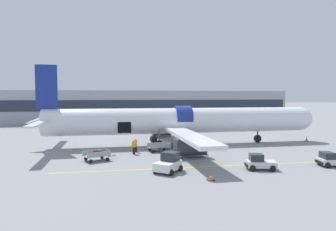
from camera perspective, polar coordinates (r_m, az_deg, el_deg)
The scene contains 17 objects.
ground_plane at distance 37.13m, azimuth 3.36°, elevation -6.81°, with size 500.00×500.00×0.00m, color gray.
apron_marking_line at distance 29.18m, azimuth 5.80°, elevation -9.73°, with size 27.23×0.73×0.01m.
terminal_strip at distance 80.41m, azimuth -4.66°, elevation 1.79°, with size 77.10×10.83×8.18m.
airplane at distance 41.45m, azimuth 2.09°, elevation -1.15°, with size 40.40×33.63×10.73m.
baggage_tug_lead at distance 33.24m, azimuth 28.51°, elevation -7.47°, with size 2.65×2.32×1.37m.
baggage_tug_mid at distance 29.19m, azimuth 17.08°, elevation -8.63°, with size 2.96×2.24×1.46m.
baggage_tug_rear at distance 27.08m, azimuth 0.10°, elevation -9.16°, with size 2.93×3.10×1.75m.
baggage_cart_loading at distance 36.85m, azimuth -1.77°, elevation -6.07°, with size 3.49×2.09×1.01m.
baggage_cart_queued at distance 32.53m, azimuth -13.24°, elevation -7.44°, with size 3.50×2.54×1.07m.
ground_crew_loader_a at distance 36.59m, azimuth -6.19°, elevation -5.58°, with size 0.51×0.58×1.69m.
ground_crew_loader_b at distance 35.32m, azimuth -6.52°, elevation -5.86°, with size 0.59×0.53×1.75m.
ground_crew_driver at distance 35.93m, azimuth 5.75°, elevation -5.82°, with size 0.51×0.51×1.59m.
ground_crew_supervisor at distance 38.53m, azimuth 0.89°, elevation -5.15°, with size 0.54×0.49×1.60m.
ground_crew_helper at distance 38.10m, azimuth 4.04°, elevation -5.08°, with size 0.59×0.59×1.83m.
safety_cone_nose at distance 49.59m, azimuth 24.89°, elevation -4.06°, with size 0.50×0.50×0.77m.
safety_cone_engine_left at distance 24.81m, azimuth 8.15°, elevation -11.57°, with size 0.58×0.58×0.56m.
safety_cone_wingtip at distance 34.98m, azimuth 7.29°, elevation -6.96°, with size 0.45×0.45×0.68m.
Camera 1 is at (-9.23, -35.32, 6.78)m, focal length 32.00 mm.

